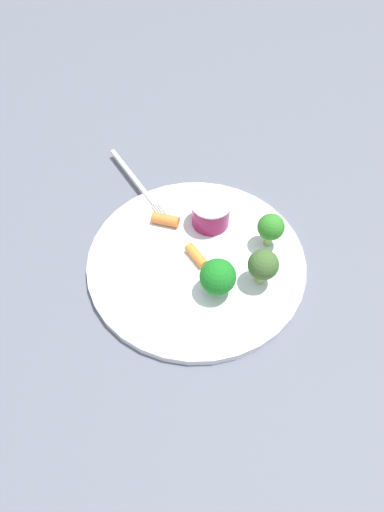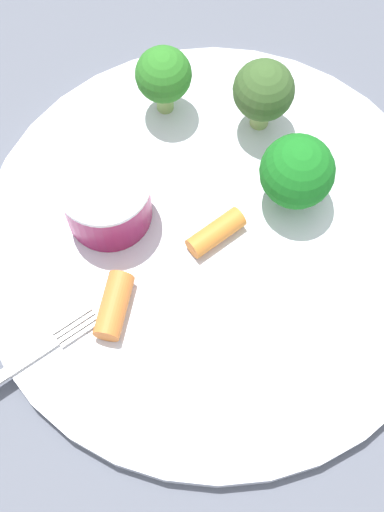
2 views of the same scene
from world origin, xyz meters
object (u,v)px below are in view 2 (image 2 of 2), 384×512
object	(u,v)px
broccoli_floret_1	(164,76)
carrot_stick_0	(114,306)
sauce_cup	(107,199)
plate	(215,241)
carrot_stick_1	(208,230)
broccoli_floret_2	(264,91)
broccoli_floret_0	(297,172)

from	to	relation	value
broccoli_floret_1	carrot_stick_0	bearing A→B (deg)	68.25
sauce_cup	plate	bearing A→B (deg)	155.26
plate	carrot_stick_1	xyz separation A→B (m)	(0.00, -0.00, 0.01)
broccoli_floret_2	carrot_stick_0	distance (m)	0.17
sauce_cup	broccoli_floret_1	distance (m)	0.09
carrot_stick_0	carrot_stick_1	size ratio (longest dim) A/B	1.04
broccoli_floret_0	broccoli_floret_1	xyz separation A→B (m)	(0.07, -0.08, 0.00)
broccoli_floret_1	carrot_stick_0	world-z (taller)	broccoli_floret_1
broccoli_floret_2	carrot_stick_1	bearing A→B (deg)	56.06
broccoli_floret_1	broccoli_floret_2	bearing A→B (deg)	157.98
broccoli_floret_0	broccoli_floret_2	distance (m)	0.06
plate	carrot_stick_1	size ratio (longest dim) A/B	7.87
sauce_cup	broccoli_floret_1	bearing A→B (deg)	-123.60
plate	sauce_cup	bearing A→B (deg)	-24.74
plate	carrot_stick_0	world-z (taller)	carrot_stick_0
plate	broccoli_floret_1	bearing A→B (deg)	-82.38
sauce_cup	broccoli_floret_2	world-z (taller)	broccoli_floret_2
broccoli_floret_1	sauce_cup	bearing A→B (deg)	56.40
sauce_cup	carrot_stick_0	size ratio (longest dim) A/B	1.44
sauce_cup	carrot_stick_1	xyz separation A→B (m)	(-0.06, 0.03, -0.01)
broccoli_floret_1	plate	bearing A→B (deg)	97.62
broccoli_floret_0	carrot_stick_0	xyz separation A→B (m)	(0.12, 0.06, -0.02)
carrot_stick_0	plate	bearing A→B (deg)	-152.46
plate	broccoli_floret_0	world-z (taller)	broccoli_floret_0
plate	broccoli_floret_2	bearing A→B (deg)	-120.53
plate	broccoli_floret_2	xyz separation A→B (m)	(-0.05, -0.08, 0.04)
plate	broccoli_floret_1	world-z (taller)	broccoli_floret_1
plate	sauce_cup	world-z (taller)	sauce_cup
plate	broccoli_floret_0	xyz separation A→B (m)	(-0.05, -0.02, 0.04)
sauce_cup	broccoli_floret_2	xyz separation A→B (m)	(-0.11, -0.05, 0.01)
broccoli_floret_2	carrot_stick_1	xyz separation A→B (m)	(0.05, 0.08, -0.03)
broccoli_floret_2	carrot_stick_1	size ratio (longest dim) A/B	1.46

